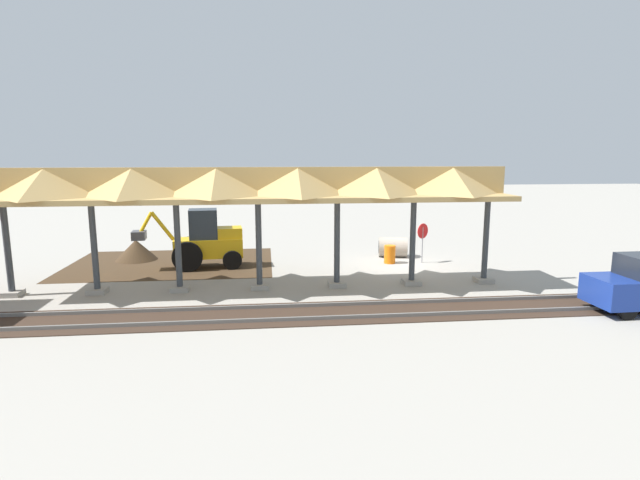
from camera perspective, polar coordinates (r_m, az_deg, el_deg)
The scene contains 9 objects.
ground_plane at distance 25.06m, azimuth 9.12°, elevation -2.75°, with size 120.00×120.00×0.00m, color #9E998E.
dirt_work_zone at distance 26.00m, azimuth -16.58°, elevation -2.57°, with size 9.91×7.00×0.01m, color #42301E.
platform_canopy at distance 19.80m, azimuth -7.15°, elevation 6.14°, with size 20.16×3.20×4.90m.
rail_tracks at distance 18.41m, azimuth 15.10°, elevation -7.52°, with size 60.00×2.58×0.15m.
stop_sign at distance 25.35m, azimuth 11.65°, elevation 0.58°, with size 0.66×0.43×1.99m.
backhoe at distance 24.43m, azimuth -12.98°, elevation -0.16°, with size 5.11×1.98×2.82m.
dirt_mound at distance 27.44m, azimuth -20.20°, elevation -2.14°, with size 4.23×4.23×2.11m, color #42301E.
concrete_pipe at distance 26.70m, azimuth 8.32°, elevation -0.80°, with size 1.65×1.31×1.05m.
traffic_barrel at distance 25.14m, azimuth 7.98°, elevation -1.63°, with size 0.56×0.56×0.90m, color orange.
Camera 1 is at (6.57, 23.56, 5.43)m, focal length 28.00 mm.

